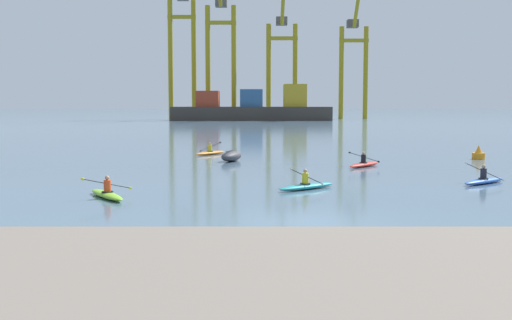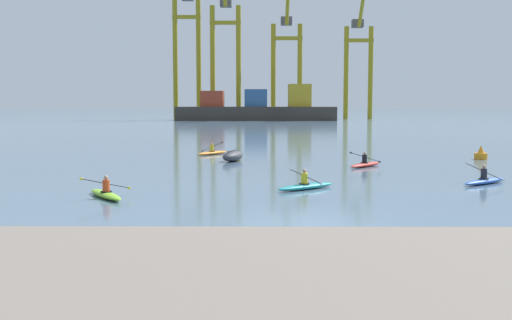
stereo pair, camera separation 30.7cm
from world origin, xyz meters
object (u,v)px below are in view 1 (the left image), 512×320
object	(u,v)px
gantry_crane_west	(182,38)
capsized_dinghy	(232,156)
gantry_crane_east	(355,55)
kayak_blue	(485,180)
channel_buoy	(479,154)
kayak_red	(365,164)
container_barge	(254,109)
kayak_orange	(211,152)
gantry_crane_west_mid	(221,44)
kayak_teal	(307,186)
gantry_crane_east_mid	(283,54)
kayak_lime	(108,194)

from	to	relation	value
gantry_crane_west	capsized_dinghy	size ratio (longest dim) A/B	15.26
gantry_crane_east	kayak_blue	bearing A→B (deg)	-96.07
channel_buoy	kayak_blue	world-z (taller)	kayak_blue
capsized_dinghy	channel_buoy	distance (m)	17.60
kayak_blue	kayak_red	size ratio (longest dim) A/B	0.99
capsized_dinghy	container_barge	bearing A→B (deg)	89.45
container_barge	kayak_orange	world-z (taller)	container_barge
container_barge	gantry_crane_west_mid	xyz separation A→B (m)	(-7.81, 6.97, 15.64)
kayak_blue	kayak_teal	xyz separation A→B (m)	(-8.95, -2.01, 0.00)
gantry_crane_east	kayak_orange	distance (m)	115.44
container_barge	gantry_crane_west	xyz separation A→B (m)	(-17.66, 10.67, 17.31)
channel_buoy	kayak_red	size ratio (longest dim) A/B	0.33
kayak_blue	kayak_teal	size ratio (longest dim) A/B	1.00
gantry_crane_east_mid	kayak_orange	xyz separation A→B (m)	(-10.01, -108.22, -16.06)
channel_buoy	kayak_teal	size ratio (longest dim) A/B	0.33
kayak_red	kayak_orange	bearing A→B (deg)	138.38
gantry_crane_east	kayak_orange	size ratio (longest dim) A/B	10.87
gantry_crane_east	kayak_blue	distance (m)	129.76
gantry_crane_east	kayak_orange	xyz separation A→B (m)	(-28.43, -110.74, -15.96)
capsized_dinghy	kayak_teal	bearing A→B (deg)	-73.72
gantry_crane_east_mid	kayak_teal	xyz separation A→B (m)	(-4.16, -127.55, -16.06)
gantry_crane_east	gantry_crane_west_mid	bearing A→B (deg)	-166.99
kayak_orange	kayak_blue	world-z (taller)	kayak_orange
kayak_orange	kayak_red	world-z (taller)	kayak_orange
gantry_crane_east	kayak_teal	bearing A→B (deg)	-99.85
container_barge	kayak_orange	xyz separation A→B (m)	(-2.79, -96.04, -2.48)
container_barge	kayak_red	world-z (taller)	container_barge
capsized_dinghy	kayak_red	bearing A→B (deg)	-23.13
gantry_crane_west	gantry_crane_west_mid	xyz separation A→B (m)	(9.84, -3.70, -1.67)
channel_buoy	kayak_red	world-z (taller)	channel_buoy
capsized_dinghy	kayak_orange	distance (m)	5.82
kayak_lime	kayak_orange	bearing A→B (deg)	82.84
gantry_crane_east_mid	gantry_crane_east	world-z (taller)	gantry_crane_east
capsized_dinghy	kayak_blue	distance (m)	17.54
kayak_orange	gantry_crane_east	bearing A→B (deg)	75.60
container_barge	gantry_crane_west_mid	bearing A→B (deg)	138.28
gantry_crane_west	kayak_lime	size ratio (longest dim) A/B	13.48
gantry_crane_east	kayak_orange	world-z (taller)	gantry_crane_east
gantry_crane_east	kayak_red	size ratio (longest dim) A/B	11.30
gantry_crane_east	gantry_crane_west	bearing A→B (deg)	-174.68
gantry_crane_east_mid	gantry_crane_east	xyz separation A→B (m)	(18.41, 2.52, -0.10)
capsized_dinghy	kayak_red	world-z (taller)	kayak_red
gantry_crane_east	channel_buoy	world-z (taller)	gantry_crane_east
container_barge	gantry_crane_east_mid	size ratio (longest dim) A/B	1.11
gantry_crane_east	kayak_lime	distance (m)	137.22
kayak_teal	kayak_lime	xyz separation A→B (m)	(-8.61, -2.60, 0.00)
kayak_orange	capsized_dinghy	bearing A→B (deg)	-71.77
channel_buoy	kayak_red	distance (m)	10.46
channel_buoy	kayak_blue	xyz separation A→B (m)	(-4.54, -13.40, -0.19)
gantry_crane_east_mid	kayak_blue	distance (m)	126.65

